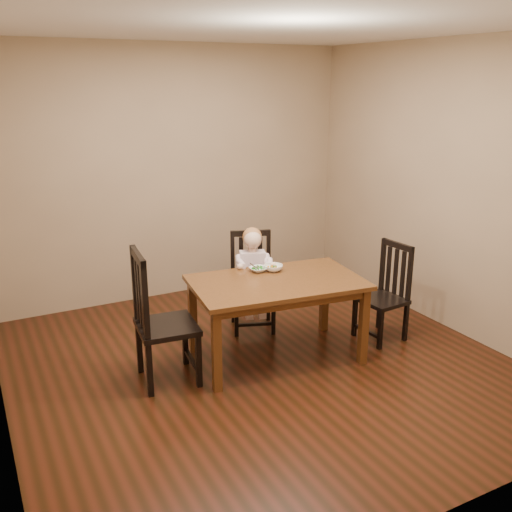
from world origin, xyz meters
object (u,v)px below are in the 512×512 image
chair_left (160,320)px  toddler (253,270)px  dining_table (277,290)px  chair_child (252,283)px  bowl_peas (258,269)px  bowl_veg (273,268)px  chair_right (385,294)px

chair_left → toddler: chair_left is taller
dining_table → chair_child: bearing=80.3°
dining_table → bowl_peas: (-0.03, 0.28, 0.10)m
dining_table → chair_left: chair_left is taller
chair_child → bowl_peas: size_ratio=6.12×
dining_table → bowl_veg: (0.10, 0.23, 0.11)m
dining_table → bowl_peas: bearing=95.8°
dining_table → bowl_veg: bowl_veg is taller
chair_left → chair_right: chair_left is taller
dining_table → chair_left: size_ratio=1.39×
chair_left → bowl_veg: 1.14m
toddler → bowl_veg: size_ratio=3.22×
chair_left → bowl_veg: chair_left is taller
chair_right → bowl_veg: bearing=65.6°
chair_child → bowl_veg: chair_child is taller
chair_child → chair_right: size_ratio=1.04×
chair_left → bowl_peas: (0.99, 0.20, 0.21)m
bowl_peas → bowl_veg: bearing=-19.3°
toddler → bowl_peas: toddler is taller
chair_right → bowl_peas: size_ratio=5.91×
chair_left → toddler: 1.25m
toddler → bowl_veg: bearing=109.9°
bowl_peas → chair_right: bearing=-19.3°
chair_left → chair_right: bearing=90.8°
chair_right → bowl_veg: (-1.00, 0.35, 0.30)m
toddler → bowl_veg: 0.43m
toddler → chair_right: bearing=163.3°
dining_table → chair_right: (1.09, -0.11, -0.19)m
chair_child → chair_left: chair_left is taller
bowl_peas → chair_left: bearing=-168.3°
chair_child → chair_left: bearing=48.5°
chair_child → toddler: bearing=90.0°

